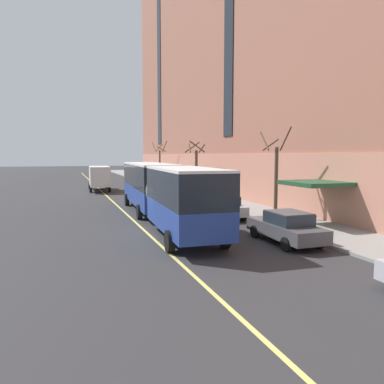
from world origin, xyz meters
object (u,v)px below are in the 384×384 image
(parked_car_white_5, at_px, (139,179))
(box_truck, at_px, (99,177))
(parked_car_silver_4, at_px, (223,207))
(parked_car_darkgray_6, at_px, (286,227))
(street_tree_far_uptown, at_px, (196,166))
(parked_car_black_0, at_px, (156,185))
(street_tree_mid_block, at_px, (276,175))
(city_bus, at_px, (161,188))
(fire_hydrant, at_px, (175,188))
(parked_car_red_2, at_px, (181,193))
(street_tree_far_downtown, at_px, (160,162))

(parked_car_white_5, distance_m, box_truck, 10.04)
(parked_car_silver_4, height_order, box_truck, box_truck)
(parked_car_darkgray_6, bearing_deg, street_tree_far_uptown, 81.97)
(box_truck, bearing_deg, parked_car_black_0, -21.88)
(box_truck, relative_size, street_tree_mid_block, 1.27)
(city_bus, distance_m, fire_hydrant, 18.26)
(parked_car_red_2, bearing_deg, street_tree_far_uptown, 53.59)
(parked_car_silver_4, bearing_deg, fire_hydrant, 84.20)
(parked_car_silver_4, bearing_deg, parked_car_white_5, 89.63)
(parked_car_silver_4, relative_size, box_truck, 0.57)
(fire_hydrant, bearing_deg, city_bus, -109.27)
(parked_car_red_2, height_order, street_tree_far_uptown, street_tree_far_uptown)
(parked_car_white_5, xyz_separation_m, street_tree_far_downtown, (2.84, -0.80, 2.41))
(parked_car_darkgray_6, height_order, street_tree_far_uptown, street_tree_far_uptown)
(parked_car_black_0, bearing_deg, parked_car_red_2, -89.84)
(parked_car_red_2, bearing_deg, city_bus, -114.75)
(street_tree_far_downtown, bearing_deg, fire_hydrant, -96.12)
(city_bus, distance_m, street_tree_far_downtown, 29.72)
(parked_car_red_2, relative_size, parked_car_white_5, 1.09)
(parked_car_red_2, height_order, street_tree_far_downtown, street_tree_far_downtown)
(parked_car_white_5, relative_size, street_tree_mid_block, 0.74)
(parked_car_white_5, bearing_deg, parked_car_silver_4, -90.37)
(street_tree_mid_block, bearing_deg, box_truck, 110.87)
(parked_car_red_2, relative_size, box_truck, 0.63)
(street_tree_far_downtown, xyz_separation_m, fire_hydrant, (-1.25, -11.63, -2.70))
(city_bus, height_order, parked_car_red_2, city_bus)
(parked_car_red_2, distance_m, parked_car_white_5, 20.06)
(parked_car_darkgray_6, relative_size, street_tree_far_downtown, 0.77)
(city_bus, xyz_separation_m, parked_car_black_0, (4.37, 19.32, -1.33))
(city_bus, relative_size, parked_car_silver_4, 4.53)
(parked_car_black_0, height_order, street_tree_far_downtown, street_tree_far_downtown)
(city_bus, height_order, parked_car_black_0, city_bus)
(parked_car_darkgray_6, bearing_deg, box_truck, 101.53)
(parked_car_silver_4, height_order, street_tree_far_downtown, street_tree_far_downtown)
(street_tree_mid_block, bearing_deg, parked_car_black_0, 97.59)
(box_truck, bearing_deg, street_tree_far_downtown, 37.27)
(parked_car_black_0, distance_m, fire_hydrant, 2.72)
(parked_car_red_2, distance_m, parked_car_silver_4, 9.98)
(city_bus, xyz_separation_m, box_truck, (-1.90, 21.84, -0.42))
(parked_car_red_2, bearing_deg, parked_car_white_5, 89.97)
(street_tree_far_downtown, bearing_deg, parked_car_silver_4, -95.93)
(street_tree_mid_block, height_order, street_tree_far_uptown, street_tree_mid_block)
(box_truck, height_order, street_tree_mid_block, street_tree_mid_block)
(street_tree_mid_block, bearing_deg, fire_hydrant, 93.62)
(city_bus, height_order, parked_car_darkgray_6, city_bus)
(parked_car_silver_4, xyz_separation_m, parked_car_white_5, (0.19, 30.04, -0.00))
(parked_car_silver_4, bearing_deg, parked_car_black_0, 89.55)
(parked_car_black_0, distance_m, parked_car_darkgray_6, 27.37)
(city_bus, xyz_separation_m, parked_car_white_5, (4.41, 29.60, -1.33))
(parked_car_black_0, height_order, parked_car_white_5, same)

